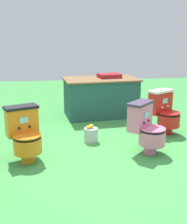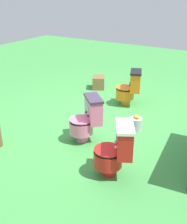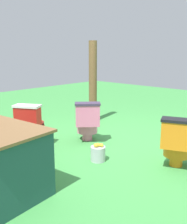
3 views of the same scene
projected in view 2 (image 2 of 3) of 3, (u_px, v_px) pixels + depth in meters
The scene contains 6 objects.
ground at pixel (93, 123), 5.08m from camera, with size 14.00×14.00×0.00m, color #429947.
toilet_pink at pixel (87, 119), 4.38m from camera, with size 0.63×0.63×0.73m.
toilet_orange at pixel (130, 88), 5.69m from camera, with size 0.56×0.61×0.73m.
toilet_red at pixel (115, 150), 3.56m from camera, with size 0.59×0.63×0.73m.
small_crate at pixel (98, 82), 6.72m from camera, with size 0.35×0.27×0.29m, color brown.
lemon_bucket at pixel (136, 124), 4.79m from camera, with size 0.22×0.22×0.28m.
Camera 2 is at (3.86, 2.39, 2.28)m, focal length 45.23 mm.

